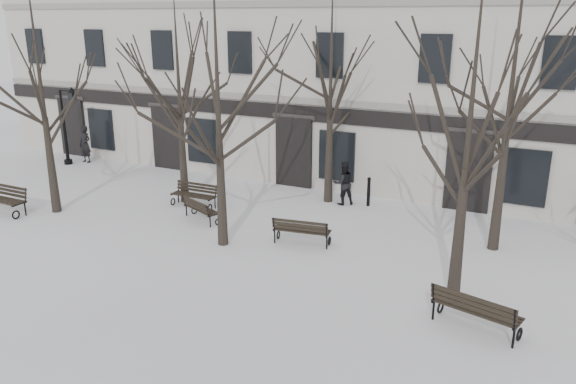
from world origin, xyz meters
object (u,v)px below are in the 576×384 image
Objects in this scene: bench_0 at (3,198)px; bench_3 at (194,194)px; tree_1 at (217,74)px; bench_1 at (200,209)px; bench_4 at (301,230)px; tree_0 at (38,67)px; tree_2 at (472,99)px; bench_2 at (475,310)px; lamp_post at (67,120)px.

bench_0 reaches higher than bench_3.
tree_1 is at bearing -42.95° from bench_3.
bench_4 is (4.06, -0.38, 0.04)m from bench_1.
tree_0 reaches higher than tree_2.
tree_2 is 3.98× the size of bench_0.
bench_2 reaches higher than bench_4.
tree_1 reaches higher than bench_4.
lamp_post is (-10.06, 3.71, 1.70)m from bench_1.
bench_0 is at bearing 42.45° from bench_1.
bench_2 is at bearing -2.25° from bench_0.
tree_1 is at bearing 1.11° from bench_2.
bench_3 is at bearing -24.77° from bench_1.
bench_4 is (-5.63, 2.82, -0.05)m from bench_2.
tree_2 is at bearing -15.85° from lamp_post.
tree_0 is at bearing 179.31° from tree_2.
bench_3 is at bearing 33.06° from tree_0.
tree_0 is 6.85m from bench_3.
bench_3 is (4.19, 2.73, -4.69)m from tree_0.
lamp_post is at bearing 132.34° from tree_0.
tree_1 is at bearing 165.03° from bench_1.
tree_0 is 4.48× the size of bench_4.
tree_2 reaches higher than bench_0.
bench_4 is (2.22, 1.04, -4.75)m from tree_1.
lamp_post is at bearing 164.15° from tree_2.
bench_3 is at bearing -15.63° from lamp_post.
tree_0 is 1.03× the size of tree_2.
bench_2 is at bearing -6.39° from tree_0.
tree_1 is 4.75× the size of bench_3.
bench_2 is at bearing -23.47° from bench_3.
tree_1 is 5.33m from bench_1.
tree_0 reaches higher than bench_2.
bench_2 is at bearing -64.16° from tree_2.
bench_4 is at bearing -16.14° from lamp_post.
bench_1 is 0.92× the size of bench_4.
tree_0 is at bearing -179.16° from tree_1.
bench_1 is 0.46× the size of lamp_post.
bench_3 is (5.76, 3.67, -0.07)m from bench_0.
bench_0 is 16.58m from bench_2.
tree_2 is 4.77m from bench_2.
bench_0 is 7.13m from lamp_post.
bench_1 is 4.08m from bench_4.
lamp_post is at bearing 156.70° from tree_1.
lamp_post reaches higher than bench_4.
bench_4 is at bearing -18.30° from bench_3.
bench_1 is 10.21m from bench_2.
bench_3 is 9.45m from lamp_post.
bench_2 is (0.73, -1.51, -4.47)m from tree_2.
tree_0 is 7.26m from bench_1.
tree_1 is 4.16× the size of bench_0.
bench_2 is (7.85, -1.78, -4.70)m from tree_1.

